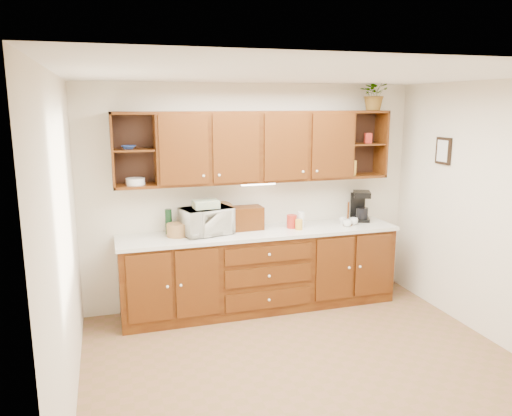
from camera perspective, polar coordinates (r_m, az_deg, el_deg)
floor at (r=4.82m, az=5.93°, el=-17.70°), size 4.00×4.00×0.00m
ceiling at (r=4.20m, az=6.71°, el=14.89°), size 4.00×4.00×0.00m
back_wall at (r=5.94m, az=-0.34°, el=1.47°), size 4.00×0.00×4.00m
left_wall at (r=4.01m, az=-21.10°, el=-4.47°), size 0.00×3.50×3.50m
right_wall at (r=5.42m, az=26.12°, el=-0.77°), size 0.00×3.50×3.50m
base_cabinets at (r=5.88m, az=0.51°, el=-7.22°), size 3.20×0.60×0.90m
countertop at (r=5.73m, az=0.55°, el=-2.81°), size 3.24×0.64×0.04m
upper_cabinets at (r=5.71m, az=0.21°, el=7.05°), size 3.20×0.33×0.80m
undercabinet_light at (r=5.71m, az=0.27°, el=2.77°), size 0.40×0.05×0.02m
framed_picture at (r=6.01m, az=20.64°, el=6.13°), size 0.03×0.24×0.30m
wicker_basket at (r=5.54m, az=-9.02°, el=-2.49°), size 0.28×0.28×0.14m
microwave at (r=5.58m, az=-5.71°, el=-1.48°), size 0.61×0.49×0.30m
towel_stack at (r=5.54m, az=-5.75°, el=0.44°), size 0.29×0.22×0.08m
wine_bottle at (r=5.64m, az=-9.96°, el=-1.55°), size 0.10×0.10×0.28m
woven_tray at (r=5.83m, az=-3.78°, el=-2.29°), size 0.34×0.12×0.33m
bread_box at (r=5.77m, az=-1.17°, el=-1.15°), size 0.39×0.25×0.27m
mug_tree at (r=6.09m, az=10.45°, el=-1.52°), size 0.22×0.24×0.28m
canister_red at (r=5.86m, az=4.11°, el=-1.55°), size 0.15×0.15×0.15m
canister_white at (r=5.88m, az=5.15°, el=-1.32°), size 0.09×0.09×0.19m
canister_yellow at (r=5.78m, az=4.93°, el=-1.90°), size 0.09×0.09×0.12m
coffee_maker at (r=6.34m, az=11.85°, el=0.19°), size 0.28×0.32×0.37m
bowl_stack at (r=5.45m, az=-14.35°, el=6.73°), size 0.19×0.19×0.04m
plate_stack at (r=5.49m, az=-13.62°, el=2.97°), size 0.20×0.20×0.07m
pantry_box_yellow at (r=6.17m, az=10.84°, el=4.54°), size 0.10×0.08×0.18m
pantry_box_red at (r=6.24m, az=12.68°, el=7.80°), size 0.09×0.09×0.12m
potted_plant at (r=6.20m, az=13.36°, el=12.61°), size 0.44×0.41×0.39m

